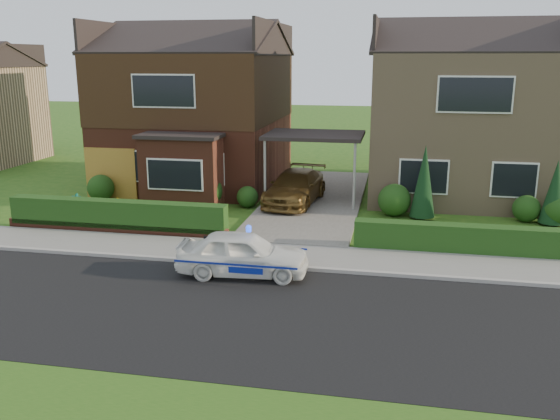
# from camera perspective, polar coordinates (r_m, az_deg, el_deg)

# --- Properties ---
(ground) EXTENTS (120.00, 120.00, 0.00)m
(ground) POSITION_cam_1_polar(r_m,az_deg,el_deg) (13.73, -3.26, -9.97)
(ground) COLOR #255316
(ground) RESTS_ON ground
(road) EXTENTS (60.00, 6.00, 0.02)m
(road) POSITION_cam_1_polar(r_m,az_deg,el_deg) (13.73, -3.26, -9.97)
(road) COLOR black
(road) RESTS_ON ground
(kerb) EXTENTS (60.00, 0.16, 0.12)m
(kerb) POSITION_cam_1_polar(r_m,az_deg,el_deg) (16.45, -0.62, -5.47)
(kerb) COLOR #9E9993
(kerb) RESTS_ON ground
(sidewalk) EXTENTS (60.00, 2.00, 0.10)m
(sidewalk) POSITION_cam_1_polar(r_m,az_deg,el_deg) (17.43, 0.08, -4.34)
(sidewalk) COLOR slate
(sidewalk) RESTS_ON ground
(driveway) EXTENTS (3.80, 12.00, 0.12)m
(driveway) POSITION_cam_1_polar(r_m,az_deg,el_deg) (23.97, 3.26, 0.93)
(driveway) COLOR #666059
(driveway) RESTS_ON ground
(house_left) EXTENTS (7.50, 9.53, 7.25)m
(house_left) POSITION_cam_1_polar(r_m,az_deg,el_deg) (27.55, -7.95, 10.49)
(house_left) COLOR brown
(house_left) RESTS_ON ground
(house_right) EXTENTS (7.50, 8.06, 7.25)m
(house_right) POSITION_cam_1_polar(r_m,az_deg,el_deg) (26.29, 17.12, 9.49)
(house_right) COLOR tan
(house_right) RESTS_ON ground
(carport_link) EXTENTS (3.80, 3.00, 2.77)m
(carport_link) POSITION_cam_1_polar(r_m,az_deg,el_deg) (23.45, 3.33, 7.08)
(carport_link) COLOR black
(carport_link) RESTS_ON ground
(garage_door) EXTENTS (2.20, 0.10, 2.10)m
(garage_door) POSITION_cam_1_polar(r_m,az_deg,el_deg) (25.25, -15.96, 3.39)
(garage_door) COLOR olive
(garage_door) RESTS_ON ground
(dwarf_wall) EXTENTS (7.70, 0.25, 0.36)m
(dwarf_wall) POSITION_cam_1_polar(r_m,az_deg,el_deg) (20.32, -15.51, -1.73)
(dwarf_wall) COLOR brown
(dwarf_wall) RESTS_ON ground
(hedge_left) EXTENTS (7.50, 0.55, 0.90)m
(hedge_left) POSITION_cam_1_polar(r_m,az_deg,el_deg) (20.50, -15.29, -2.10)
(hedge_left) COLOR #153C13
(hedge_left) RESTS_ON ground
(hedge_right) EXTENTS (7.50, 0.55, 0.80)m
(hedge_right) POSITION_cam_1_polar(r_m,az_deg,el_deg) (18.53, 18.81, -4.15)
(hedge_right) COLOR #153C13
(hedge_right) RESTS_ON ground
(shrub_left_far) EXTENTS (1.08, 1.08, 1.08)m
(shrub_left_far) POSITION_cam_1_polar(r_m,az_deg,el_deg) (25.07, -16.86, 2.05)
(shrub_left_far) COLOR #153C13
(shrub_left_far) RESTS_ON ground
(shrub_left_mid) EXTENTS (1.32, 1.32, 1.32)m
(shrub_left_mid) POSITION_cam_1_polar(r_m,az_deg,el_deg) (23.11, -7.19, 1.85)
(shrub_left_mid) COLOR #153C13
(shrub_left_mid) RESTS_ON ground
(shrub_left_near) EXTENTS (0.84, 0.84, 0.84)m
(shrub_left_near) POSITION_cam_1_polar(r_m,az_deg,el_deg) (23.00, -3.15, 1.27)
(shrub_left_near) COLOR #153C13
(shrub_left_near) RESTS_ON ground
(shrub_right_near) EXTENTS (1.20, 1.20, 1.20)m
(shrub_right_near) POSITION_cam_1_polar(r_m,az_deg,el_deg) (22.08, 10.95, 0.94)
(shrub_right_near) COLOR #153C13
(shrub_right_near) RESTS_ON ground
(shrub_right_mid) EXTENTS (0.96, 0.96, 0.96)m
(shrub_right_mid) POSITION_cam_1_polar(r_m,az_deg,el_deg) (22.68, 22.62, 0.12)
(shrub_right_mid) COLOR #153C13
(shrub_right_mid) RESTS_ON ground
(shrub_right_far) EXTENTS (1.08, 1.08, 1.08)m
(shrub_right_far) POSITION_cam_1_polar(r_m,az_deg,el_deg) (22.61, 25.26, -0.04)
(shrub_right_far) COLOR #153C13
(shrub_right_far) RESTS_ON ground
(conifer_a) EXTENTS (0.90, 0.90, 2.60)m
(conifer_a) POSITION_cam_1_polar(r_m,az_deg,el_deg) (21.76, 13.66, 2.48)
(conifer_a) COLOR black
(conifer_a) RESTS_ON ground
(conifer_b) EXTENTS (0.90, 0.90, 2.20)m
(conifer_b) POSITION_cam_1_polar(r_m,az_deg,el_deg) (22.44, 24.92, 1.37)
(conifer_b) COLOR black
(conifer_b) RESTS_ON ground
(police_car) EXTENTS (3.23, 3.61, 1.36)m
(police_car) POSITION_cam_1_polar(r_m,az_deg,el_deg) (15.83, -3.59, -4.25)
(police_car) COLOR white
(police_car) RESTS_ON ground
(driveway_car) EXTENTS (2.19, 4.46, 1.25)m
(driveway_car) POSITION_cam_1_polar(r_m,az_deg,el_deg) (23.19, 1.47, 2.22)
(driveway_car) COLOR brown
(driveway_car) RESTS_ON driveway
(potted_plant_a) EXTENTS (0.47, 0.37, 0.80)m
(potted_plant_a) POSITION_cam_1_polar(r_m,az_deg,el_deg) (23.07, -18.99, 0.48)
(potted_plant_a) COLOR gray
(potted_plant_a) RESTS_ON ground
(potted_plant_b) EXTENTS (0.55, 0.50, 0.83)m
(potted_plant_b) POSITION_cam_1_polar(r_m,az_deg,el_deg) (21.95, -15.68, 0.09)
(potted_plant_b) COLOR gray
(potted_plant_b) RESTS_ON ground
(potted_plant_c) EXTENTS (0.49, 0.49, 0.79)m
(potted_plant_c) POSITION_cam_1_polar(r_m,az_deg,el_deg) (19.68, -6.01, -1.15)
(potted_plant_c) COLOR gray
(potted_plant_c) RESTS_ON ground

